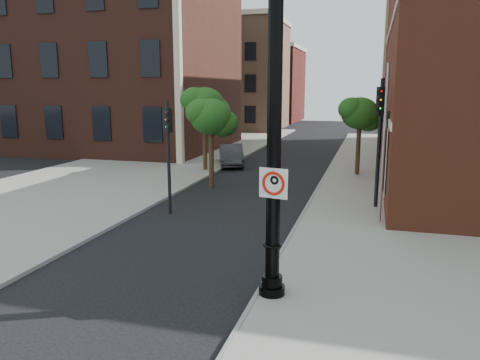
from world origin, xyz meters
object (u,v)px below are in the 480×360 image
(parked_car, at_px, (231,155))
(traffic_signal_right, at_px, (380,123))
(traffic_signal_left, at_px, (168,139))
(lamppost, at_px, (274,158))
(no_parking_sign, at_px, (273,183))

(parked_car, bearing_deg, traffic_signal_right, -65.05)
(traffic_signal_left, distance_m, traffic_signal_right, 8.11)
(lamppost, distance_m, traffic_signal_right, 9.25)
(lamppost, xyz_separation_m, traffic_signal_right, (2.29, 8.96, 0.17))
(no_parking_sign, bearing_deg, traffic_signal_left, 141.19)
(lamppost, bearing_deg, no_parking_sign, -78.16)
(lamppost, bearing_deg, traffic_signal_right, 75.68)
(lamppost, relative_size, no_parking_sign, 10.75)
(no_parking_sign, xyz_separation_m, traffic_signal_right, (2.25, 9.14, 0.70))
(no_parking_sign, height_order, traffic_signal_left, traffic_signal_left)
(lamppost, relative_size, parked_car, 1.79)
(traffic_signal_left, height_order, traffic_signal_right, traffic_signal_right)
(lamppost, relative_size, traffic_signal_left, 1.66)
(traffic_signal_left, bearing_deg, traffic_signal_right, 35.55)
(parked_car, bearing_deg, lamppost, -90.12)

